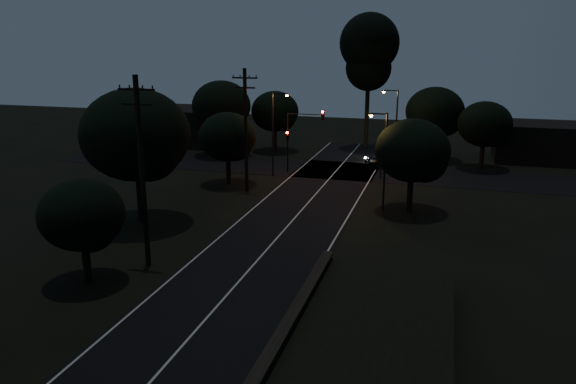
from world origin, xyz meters
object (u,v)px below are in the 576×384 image
Objects in this scene: signal_left at (288,144)px; car at (372,161)px; utility_pole_mid at (142,170)px; streetlight_b at (394,124)px; signal_mast at (304,129)px; streetlight_a at (275,128)px; tall_pine at (369,51)px; streetlight_c at (383,154)px; signal_right at (382,149)px; utility_pole_far at (246,129)px.

car is at bearing 30.78° from signal_left.
streetlight_b is at bearing 68.70° from utility_pole_mid.
signal_mast is 3.13m from streetlight_a.
tall_pine is 1.97× the size of streetlight_a.
signal_left is 0.51× the size of streetlight_b.
streetlight_b is 1.07× the size of streetlight_c.
streetlight_b is 2.38× the size of car.
utility_pole_mid is 1.38× the size of streetlight_a.
signal_left is at bearing -179.87° from signal_mast.
tall_pine is at bearing 80.07° from utility_pole_mid.
signal_right is at bearing 67.01° from utility_pole_mid.
utility_pole_far is 16.38m from car.
signal_mast is (-3.91, -15.01, -7.03)m from tall_pine.
utility_pole_far is at bearing -96.59° from streetlight_a.
signal_mast reaches higher than signal_left.
signal_right is at bearing -0.03° from signal_mast.
signal_left is at bearing 180.00° from signal_right.
signal_mast is (1.69, 0.00, 1.50)m from signal_left.
streetlight_c is (0.52, -14.00, -0.29)m from streetlight_b.
signal_mast is (3.09, 7.99, -1.15)m from utility_pole_far.
signal_left is 0.51× the size of streetlight_a.
streetlight_a reaches higher than car.
utility_pole_far is 2.56× the size of signal_right.
utility_pole_mid is 1.05× the size of utility_pole_far.
streetlight_b is at bearing -68.62° from tall_pine.
signal_right is 10.18m from streetlight_c.
tall_pine reaches higher than signal_mast.
streetlight_a reaches higher than signal_left.
streetlight_a is (0.69, 6.00, -0.85)m from utility_pole_far.
streetlight_a is at bearing 83.41° from utility_pole_far.
tall_pine is at bearing 103.49° from signal_right.
signal_left is (-5.60, -15.01, -8.54)m from tall_pine.
tall_pine is 4.69× the size of car.
streetlight_b is at bearing 80.00° from signal_right.
utility_pole_mid reaches higher than car.
signal_left is (1.40, 24.99, -2.90)m from utility_pole_mid.
streetlight_a is 1.00× the size of streetlight_b.
streetlight_c is (8.74, -9.99, 0.01)m from signal_mast.
utility_pole_far is at bearing 170.40° from streetlight_c.
tall_pine is 3.85× the size of signal_right.
streetlight_b reaches higher than signal_left.
streetlight_a is 12.19m from streetlight_b.
utility_pole_far is at bearing -143.00° from signal_right.
signal_right is at bearing -76.51° from tall_pine.
streetlight_c reaches higher than signal_left.
streetlight_c reaches higher than signal_mast.
signal_left is at bearing -110.46° from tall_pine.
tall_pine reaches higher than streetlight_a.
utility_pole_far is 12.05m from streetlight_c.
streetlight_b is at bearing 22.05° from signal_left.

